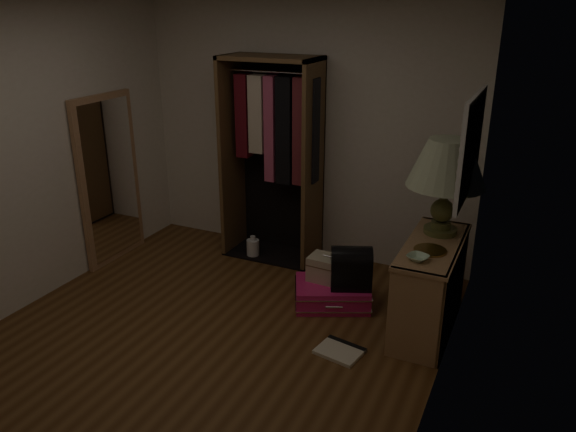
# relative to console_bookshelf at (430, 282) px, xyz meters

# --- Properties ---
(ground) EXTENTS (4.00, 4.00, 0.00)m
(ground) POSITION_rel_console_bookshelf_xyz_m (-1.54, -1.04, -0.39)
(ground) COLOR #563418
(ground) RESTS_ON ground
(room_walls) EXTENTS (3.52, 4.02, 2.60)m
(room_walls) POSITION_rel_console_bookshelf_xyz_m (-1.46, -0.99, 1.11)
(room_walls) COLOR silver
(room_walls) RESTS_ON ground
(console_bookshelf) EXTENTS (0.42, 1.12, 0.75)m
(console_bookshelf) POSITION_rel_console_bookshelf_xyz_m (0.00, 0.00, 0.00)
(console_bookshelf) COLOR #A3774F
(console_bookshelf) RESTS_ON ground
(open_wardrobe) EXTENTS (0.97, 0.50, 2.05)m
(open_wardrobe) POSITION_rel_console_bookshelf_xyz_m (-1.75, 0.73, 0.81)
(open_wardrobe) COLOR brown
(open_wardrobe) RESTS_ON ground
(floor_mirror) EXTENTS (0.06, 0.80, 1.70)m
(floor_mirror) POSITION_rel_console_bookshelf_xyz_m (-3.24, -0.04, 0.46)
(floor_mirror) COLOR #A97952
(floor_mirror) RESTS_ON ground
(pink_suitcase) EXTENTS (0.80, 0.71, 0.20)m
(pink_suitcase) POSITION_rel_console_bookshelf_xyz_m (-0.84, -0.01, -0.29)
(pink_suitcase) COLOR #E31B6B
(pink_suitcase) RESTS_ON ground
(train_case) EXTENTS (0.35, 0.25, 0.24)m
(train_case) POSITION_rel_console_bookshelf_xyz_m (-0.90, 0.03, -0.08)
(train_case) COLOR #BCB090
(train_case) RESTS_ON pink_suitcase
(black_bag) EXTENTS (0.41, 0.34, 0.38)m
(black_bag) POSITION_rel_console_bookshelf_xyz_m (-0.67, -0.00, 0.00)
(black_bag) COLOR black
(black_bag) RESTS_ON pink_suitcase
(table_lamp) EXTENTS (0.82, 0.82, 0.78)m
(table_lamp) POSITION_rel_console_bookshelf_xyz_m (0.00, 0.21, 0.93)
(table_lamp) COLOR #4D5228
(table_lamp) RESTS_ON console_bookshelf
(brass_tray) EXTENTS (0.25, 0.25, 0.01)m
(brass_tray) POSITION_rel_console_bookshelf_xyz_m (0.00, -0.19, 0.36)
(brass_tray) COLOR olive
(brass_tray) RESTS_ON console_bookshelf
(ceramic_bowl) EXTENTS (0.20, 0.20, 0.04)m
(ceramic_bowl) POSITION_rel_console_bookshelf_xyz_m (-0.05, -0.39, 0.38)
(ceramic_bowl) COLOR #B4D8B5
(ceramic_bowl) RESTS_ON console_bookshelf
(white_jug) EXTENTS (0.16, 0.16, 0.23)m
(white_jug) POSITION_rel_console_bookshelf_xyz_m (-1.94, 0.56, -0.30)
(white_jug) COLOR white
(white_jug) RESTS_ON ground
(floor_book) EXTENTS (0.38, 0.32, 0.03)m
(floor_book) POSITION_rel_console_bookshelf_xyz_m (-0.51, -0.68, -0.38)
(floor_book) COLOR beige
(floor_book) RESTS_ON ground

